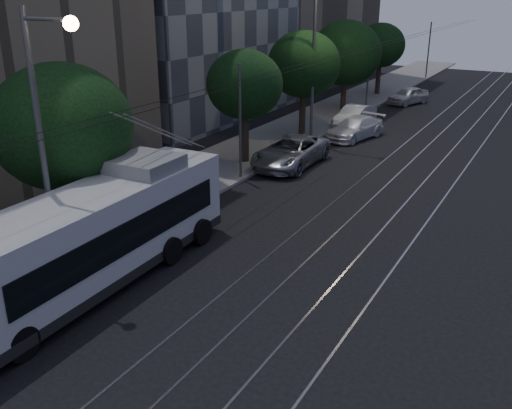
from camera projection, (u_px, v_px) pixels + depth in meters
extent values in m
plane|color=black|center=(225.00, 284.00, 19.50)|extent=(120.00, 120.00, 0.00)
cube|color=gray|center=(287.00, 133.00, 39.20)|extent=(5.00, 90.00, 0.15)
cube|color=#96969E|center=(398.00, 149.00, 35.68)|extent=(0.08, 90.00, 0.02)
cube|color=#96969E|center=(422.00, 152.00, 35.03)|extent=(0.08, 90.00, 0.02)
cube|color=#96969E|center=(448.00, 155.00, 34.32)|extent=(0.08, 90.00, 0.02)
cube|color=#96969E|center=(473.00, 159.00, 33.66)|extent=(0.08, 90.00, 0.02)
cylinder|color=black|center=(341.00, 54.00, 35.56)|extent=(0.02, 90.00, 0.02)
cylinder|color=black|center=(352.00, 54.00, 35.24)|extent=(0.02, 90.00, 0.02)
cylinder|color=#565659|center=(240.00, 123.00, 29.00)|extent=(0.14, 0.14, 6.00)
cylinder|color=#565659|center=(368.00, 74.00, 45.31)|extent=(0.14, 0.14, 6.00)
cylinder|color=#565659|center=(428.00, 51.00, 61.62)|extent=(0.14, 0.14, 6.00)
cube|color=silver|center=(88.00, 238.00, 18.65)|extent=(2.90, 12.32, 2.91)
cube|color=black|center=(92.00, 273.00, 19.12)|extent=(2.94, 12.37, 0.36)
cube|color=black|center=(99.00, 229.00, 19.02)|extent=(2.90, 9.77, 1.07)
cube|color=black|center=(195.00, 180.00, 23.55)|extent=(2.11, 0.13, 1.02)
cube|color=gray|center=(145.00, 164.00, 20.54)|extent=(2.26, 2.30, 0.51)
cylinder|color=#565659|center=(155.00, 131.00, 21.21)|extent=(0.06, 4.63, 2.28)
cylinder|color=#565659|center=(169.00, 133.00, 20.93)|extent=(0.06, 4.63, 2.28)
cylinder|color=black|center=(22.00, 344.00, 15.35)|extent=(0.31, 1.02, 1.02)
cylinder|color=black|center=(119.00, 237.00, 21.89)|extent=(0.31, 1.02, 1.02)
cylinder|color=black|center=(171.00, 251.00, 20.75)|extent=(0.31, 1.02, 1.02)
cylinder|color=black|center=(151.00, 220.00, 23.49)|extent=(0.31, 1.02, 1.02)
cylinder|color=black|center=(202.00, 232.00, 22.35)|extent=(0.31, 1.02, 1.02)
imported|color=#A6AAAE|center=(291.00, 152.00, 32.08)|extent=(2.74, 5.92, 1.64)
imported|color=#BCBCC1|center=(291.00, 152.00, 32.64)|extent=(1.90, 3.99, 1.32)
imported|color=white|center=(355.00, 128.00, 37.88)|extent=(3.09, 5.26, 1.43)
imported|color=#BDBDC1|center=(354.00, 116.00, 41.17)|extent=(1.97, 4.65, 1.49)
imported|color=silver|center=(408.00, 96.00, 49.10)|extent=(3.11, 4.61, 1.46)
cylinder|color=#2E2119|center=(72.00, 210.00, 22.20)|extent=(0.44, 0.44, 2.70)
ellipsoid|color=black|center=(62.00, 127.00, 21.02)|extent=(5.24, 5.24, 4.71)
cylinder|color=#2E2119|center=(245.00, 139.00, 32.28)|extent=(0.44, 0.44, 2.91)
ellipsoid|color=black|center=(245.00, 84.00, 31.20)|extent=(4.23, 4.23, 3.81)
cylinder|color=#2E2119|center=(302.00, 114.00, 38.43)|extent=(0.44, 0.44, 2.95)
ellipsoid|color=black|center=(304.00, 64.00, 37.26)|extent=(4.81, 4.81, 4.33)
cylinder|color=#2E2119|center=(343.00, 96.00, 46.09)|extent=(0.44, 0.44, 2.51)
ellipsoid|color=black|center=(346.00, 53.00, 44.88)|extent=(5.62, 5.62, 5.06)
cylinder|color=#2E2119|center=(378.00, 79.00, 52.95)|extent=(0.44, 0.44, 2.88)
ellipsoid|color=black|center=(381.00, 45.00, 51.84)|extent=(4.40, 4.40, 3.96)
cylinder|color=#565659|center=(43.00, 154.00, 18.20)|extent=(0.20, 0.20, 8.99)
cylinder|color=#565659|center=(48.00, 19.00, 16.27)|extent=(1.98, 0.12, 0.12)
sphere|color=#FFD48C|center=(71.00, 24.00, 15.89)|extent=(0.44, 0.44, 0.44)
cylinder|color=#565659|center=(314.00, 52.00, 35.16)|extent=(0.20, 0.20, 11.43)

